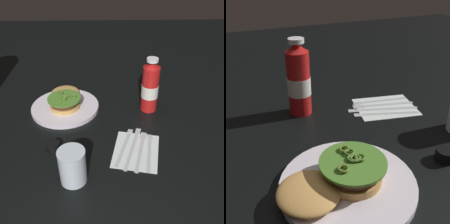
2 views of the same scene
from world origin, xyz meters
TOP-DOWN VIEW (x-y plane):
  - ground_plane at (0.00, 0.00)m, footprint 3.00×3.00m
  - dinner_plate at (0.14, 0.07)m, footprint 0.28×0.28m
  - burger_sandwich at (0.17, 0.07)m, footprint 0.23×0.14m
  - ketchup_bottle at (0.13, -0.28)m, footprint 0.07×0.07m
  - water_glass at (-0.24, -0.00)m, footprint 0.08×0.08m
  - condiment_cup at (-0.11, 0.08)m, footprint 0.05×0.05m
  - napkin at (-0.12, -0.20)m, footprint 0.21×0.18m
  - spoon_utensil at (-0.10, -0.25)m, footprint 0.19×0.05m
  - fork_utensil at (-0.11, -0.22)m, footprint 0.20×0.07m
  - butter_knife at (-0.09, -0.19)m, footprint 0.21×0.08m
  - steak_knife at (-0.09, -0.16)m, footprint 0.19×0.08m

SIDE VIEW (x-z plane):
  - ground_plane at x=0.00m, z-range 0.00..0.00m
  - napkin at x=-0.12m, z-range 0.00..0.00m
  - spoon_utensil at x=-0.10m, z-range 0.00..0.01m
  - fork_utensil at x=-0.11m, z-range 0.00..0.01m
  - butter_knife at x=-0.09m, z-range 0.00..0.01m
  - steak_knife at x=-0.09m, z-range 0.00..0.01m
  - dinner_plate at x=0.14m, z-range 0.00..0.02m
  - condiment_cup at x=-0.11m, z-range 0.00..0.03m
  - burger_sandwich at x=0.17m, z-range 0.01..0.06m
  - water_glass at x=-0.24m, z-range 0.00..0.11m
  - ketchup_bottle at x=0.13m, z-range -0.01..0.22m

